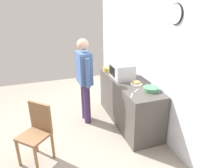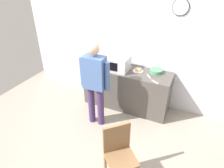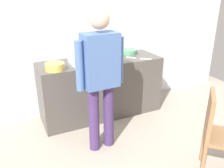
{
  "view_description": "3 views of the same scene",
  "coord_description": "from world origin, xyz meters",
  "views": [
    {
      "loc": [
        3.47,
        -0.37,
        2.34
      ],
      "look_at": [
        -0.13,
        0.91,
        0.82
      ],
      "focal_mm": 33.46,
      "sensor_mm": 36.0,
      "label": 1
    },
    {
      "loc": [
        1.28,
        -2.32,
        2.77
      ],
      "look_at": [
        -0.13,
        0.73,
        0.79
      ],
      "focal_mm": 31.73,
      "sensor_mm": 36.0,
      "label": 2
    },
    {
      "loc": [
        -1.31,
        -1.95,
        1.89
      ],
      "look_at": [
        -0.01,
        0.78,
        0.68
      ],
      "focal_mm": 38.05,
      "sensor_mm": 36.0,
      "label": 3
    }
  ],
  "objects": [
    {
      "name": "back_wall",
      "position": [
        0.0,
        1.6,
        1.3
      ],
      "size": [
        5.4,
        0.13,
        2.6
      ],
      "color": "silver",
      "rests_on": "ground_plane"
    },
    {
      "name": "ground_plane",
      "position": [
        0.0,
        0.0,
        0.0
      ],
      "size": [
        6.0,
        6.0,
        0.0
      ],
      "primitive_type": "plane",
      "color": "#9E9384"
    },
    {
      "name": "salad_bowl",
      "position": [
        0.58,
        1.38,
        0.93
      ],
      "size": [
        0.26,
        0.26,
        0.07
      ],
      "primitive_type": "cylinder",
      "color": "#4C8E60",
      "rests_on": "kitchen_counter"
    },
    {
      "name": "wooden_chair",
      "position": [
        0.57,
        -0.54,
        0.52
      ],
      "size": [
        0.57,
        0.57,
        0.94
      ],
      "color": "olive",
      "rests_on": "ground_plane"
    },
    {
      "name": "fork_utensil",
      "position": [
        0.65,
        0.98,
        0.9
      ],
      "size": [
        0.16,
        0.11,
        0.01
      ],
      "primitive_type": "cube",
      "rotation": [
        0.0,
        0.0,
        2.6
      ],
      "color": "silver",
      "rests_on": "kitchen_counter"
    },
    {
      "name": "person_standing",
      "position": [
        -0.33,
        0.41,
        1.0
      ],
      "size": [
        0.59,
        0.26,
        1.71
      ],
      "color": "#402B5A",
      "rests_on": "ground_plane"
    },
    {
      "name": "microwave",
      "position": [
        -0.21,
        1.16,
        1.05
      ],
      "size": [
        0.5,
        0.39,
        0.3
      ],
      "color": "silver",
      "rests_on": "kitchen_counter"
    },
    {
      "name": "cereal_bowl",
      "position": [
        -0.71,
        1.05,
        0.95
      ],
      "size": [
        0.25,
        0.25,
        0.1
      ],
      "primitive_type": "cylinder",
      "color": "gold",
      "rests_on": "kitchen_counter"
    },
    {
      "name": "spoon_utensil",
      "position": [
        0.49,
        1.14,
        0.9
      ],
      "size": [
        0.12,
        0.15,
        0.01
      ],
      "primitive_type": "cube",
      "rotation": [
        0.0,
        0.0,
        2.22
      ],
      "color": "silver",
      "rests_on": "kitchen_counter"
    },
    {
      "name": "kitchen_counter",
      "position": [
        0.01,
        1.22,
        0.45
      ],
      "size": [
        1.87,
        0.62,
        0.9
      ],
      "primitive_type": "cube",
      "color": "#4C4742",
      "rests_on": "ground_plane"
    },
    {
      "name": "sandwich_plate",
      "position": [
        0.22,
        1.27,
        0.92
      ],
      "size": [
        0.22,
        0.22,
        0.07
      ],
      "color": "white",
      "rests_on": "kitchen_counter"
    }
  ]
}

